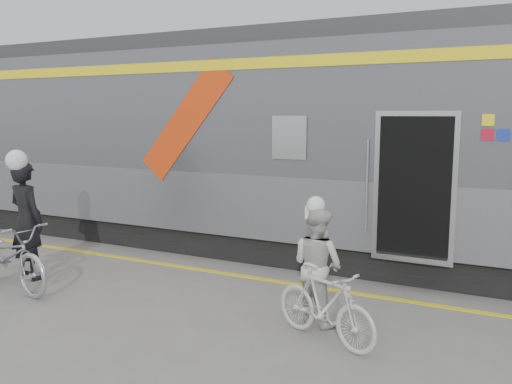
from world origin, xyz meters
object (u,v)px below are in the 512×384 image
Objects in this scene: man at (27,220)px; woman at (318,265)px; bicycle_left at (7,256)px; bicycle_right at (325,305)px.

man is 4.81m from woman.
bicycle_left is at bearing 33.97° from woman.
woman is 0.69m from bicycle_right.
bicycle_right is (0.30, -0.55, -0.29)m from woman.
man reaches higher than woman.
bicycle_left is 4.69m from woman.
bicycle_right is (4.89, 0.36, -0.07)m from bicycle_left.
bicycle_right is at bearing -173.06° from man.
man is at bearing 110.62° from bicycle_right.
man is 0.95× the size of bicycle_left.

